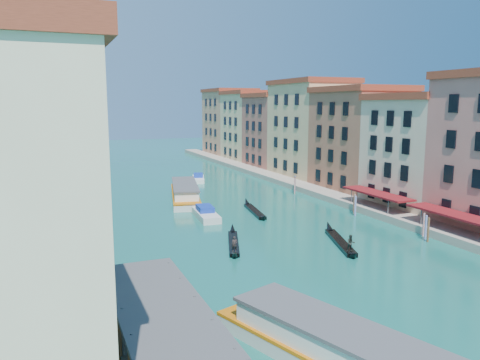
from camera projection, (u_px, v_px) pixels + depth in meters
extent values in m
cube|color=tan|center=(7.00, 165.00, 49.63)|extent=(12.00, 17.00, 19.00)
cube|color=maroon|center=(0.00, 69.00, 48.03)|extent=(12.80, 17.40, 1.00)
cube|color=#D4AF88|center=(17.00, 161.00, 63.99)|extent=(12.00, 14.00, 16.50)
cube|color=maroon|center=(12.00, 96.00, 62.58)|extent=(12.80, 14.40, 1.00)
cube|color=beige|center=(21.00, 140.00, 78.32)|extent=(12.00, 18.00, 20.00)
cube|color=maroon|center=(16.00, 76.00, 76.63)|extent=(12.80, 18.40, 1.00)
cube|color=tan|center=(26.00, 140.00, 94.04)|extent=(12.00, 16.00, 17.50)
cube|color=maroon|center=(22.00, 93.00, 92.56)|extent=(12.80, 16.40, 1.00)
cube|color=tan|center=(28.00, 133.00, 108.12)|extent=(12.00, 15.00, 18.50)
cube|color=maroon|center=(25.00, 90.00, 106.55)|extent=(12.80, 15.40, 1.00)
cube|color=#C6B888|center=(30.00, 129.00, 122.69)|extent=(12.00, 17.00, 19.00)
cube|color=maroon|center=(28.00, 90.00, 121.08)|extent=(12.80, 17.40, 1.00)
cube|color=beige|center=(421.00, 155.00, 70.35)|extent=(12.00, 14.00, 16.50)
cube|color=maroon|center=(424.00, 97.00, 68.95)|extent=(12.80, 14.40, 1.00)
cube|color=#9F593E|center=(360.00, 143.00, 83.93)|extent=(12.00, 16.00, 18.00)
cube|color=maroon|center=(362.00, 89.00, 82.41)|extent=(12.80, 16.40, 1.00)
cube|color=tan|center=(311.00, 132.00, 99.29)|extent=(12.00, 18.00, 20.00)
cube|color=maroon|center=(312.00, 82.00, 97.61)|extent=(12.80, 18.40, 1.00)
cube|color=#A55747|center=(276.00, 134.00, 114.56)|extent=(12.00, 15.00, 17.50)
cube|color=maroon|center=(277.00, 95.00, 113.08)|extent=(12.80, 15.40, 1.00)
cube|color=#D5B781|center=(251.00, 129.00, 128.64)|extent=(12.00, 16.00, 18.50)
cube|color=maroon|center=(251.00, 93.00, 127.07)|extent=(12.80, 16.40, 1.00)
cube|color=tan|center=(229.00, 124.00, 143.62)|extent=(12.00, 17.00, 19.50)
cube|color=maroon|center=(229.00, 90.00, 141.98)|extent=(12.80, 17.40, 1.00)
cube|color=#B0A08E|center=(290.00, 183.00, 92.34)|extent=(4.00, 140.00, 1.00)
cube|color=#65100D|center=(463.00, 217.00, 54.12)|extent=(3.20, 15.30, 0.25)
cylinder|color=#525154|center=(421.00, 220.00, 58.49)|extent=(0.12, 0.12, 3.00)
cube|color=#65100D|center=(377.00, 193.00, 68.27)|extent=(3.20, 12.60, 0.25)
cylinder|color=#525154|center=(388.00, 210.00, 64.15)|extent=(0.12, 0.12, 3.00)
cylinder|color=#525154|center=(351.00, 199.00, 71.83)|extent=(0.12, 0.12, 3.00)
cube|color=#525154|center=(161.00, 352.00, 29.74)|extent=(5.00, 16.00, 0.60)
cube|color=#525154|center=(159.00, 305.00, 29.23)|extent=(5.40, 16.40, 0.30)
cylinder|color=brown|center=(428.00, 231.00, 54.38)|extent=(0.24, 0.24, 3.20)
cylinder|color=brown|center=(426.00, 228.00, 55.51)|extent=(0.24, 0.24, 3.20)
cylinder|color=brown|center=(424.00, 226.00, 56.65)|extent=(0.24, 0.24, 3.20)
cylinder|color=brown|center=(355.00, 207.00, 67.16)|extent=(0.24, 0.24, 3.20)
cylinder|color=brown|center=(355.00, 205.00, 68.30)|extent=(0.24, 0.24, 3.20)
cylinder|color=brown|center=(354.00, 204.00, 69.44)|extent=(0.24, 0.24, 3.20)
cylinder|color=brown|center=(295.00, 187.00, 83.60)|extent=(0.24, 0.24, 3.20)
cylinder|color=brown|center=(295.00, 186.00, 84.74)|extent=(0.24, 0.24, 3.20)
cylinder|color=brown|center=(295.00, 184.00, 85.87)|extent=(0.24, 0.24, 3.20)
cylinder|color=brown|center=(120.00, 345.00, 28.64)|extent=(0.24, 0.24, 3.20)
cylinder|color=brown|center=(112.00, 318.00, 32.30)|extent=(0.24, 0.24, 3.20)
cube|color=white|center=(344.00, 344.00, 27.81)|extent=(8.51, 15.50, 1.51)
cube|color=#525154|center=(344.00, 330.00, 27.67)|extent=(8.93, 16.04, 0.24)
cube|color=#CB6A0B|center=(343.00, 355.00, 27.93)|extent=(10.24, 19.24, 0.24)
cube|color=silver|center=(185.00, 196.00, 78.55)|extent=(8.30, 19.12, 1.12)
cube|color=white|center=(185.00, 189.00, 78.36)|extent=(7.00, 15.38, 1.49)
cube|color=#525154|center=(185.00, 184.00, 78.22)|extent=(7.38, 15.89, 0.23)
cube|color=#CB6A0B|center=(185.00, 193.00, 78.47)|extent=(8.34, 19.13, 0.23)
cube|color=black|center=(234.00, 243.00, 53.27)|extent=(4.04, 8.69, 0.44)
cone|color=black|center=(232.00, 229.00, 58.07)|extent=(1.51, 2.16, 1.65)
cone|color=black|center=(235.00, 255.00, 48.38)|extent=(1.39, 1.84, 1.46)
imported|color=#302523|center=(234.00, 244.00, 49.42)|extent=(0.72, 0.59, 1.70)
cube|color=black|center=(340.00, 242.00, 53.59)|extent=(4.25, 9.51, 0.48)
cone|color=black|center=(329.00, 227.00, 58.81)|extent=(1.61, 2.35, 1.80)
cone|color=black|center=(354.00, 255.00, 48.26)|extent=(1.49, 2.00, 1.59)
imported|color=#222923|center=(351.00, 243.00, 49.40)|extent=(1.08, 0.95, 1.85)
cube|color=black|center=(255.00, 211.00, 69.17)|extent=(2.62, 9.19, 0.46)
cone|color=black|center=(247.00, 202.00, 74.00)|extent=(1.24, 2.16, 1.70)
cone|color=black|center=(264.00, 217.00, 64.24)|extent=(1.18, 1.82, 1.50)
cube|color=silver|center=(206.00, 215.00, 65.88)|extent=(3.24, 8.21, 0.92)
cube|color=#1434A4|center=(205.00, 209.00, 66.29)|extent=(2.37, 3.61, 0.80)
cube|color=white|center=(198.00, 179.00, 97.40)|extent=(4.34, 7.76, 0.85)
cube|color=#1434A4|center=(198.00, 175.00, 97.80)|extent=(2.73, 3.59, 0.74)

